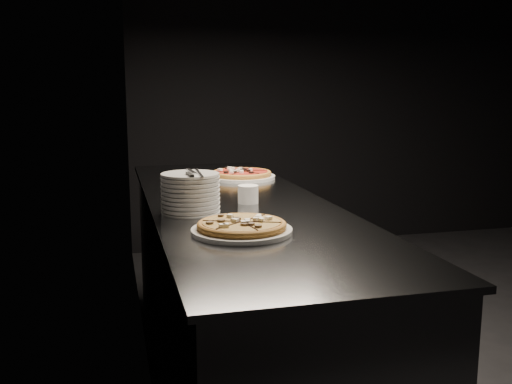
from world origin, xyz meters
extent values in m
cube|color=black|center=(-2.50, 0.00, 1.40)|extent=(0.02, 5.00, 2.80)
cube|color=black|center=(0.00, 2.50, 1.40)|extent=(5.00, 0.02, 2.80)
cube|color=slate|center=(-2.13, 0.00, 0.45)|extent=(0.70, 2.40, 0.90)
cube|color=slate|center=(-2.13, 0.00, 0.91)|extent=(0.74, 2.44, 0.02)
cylinder|color=silver|center=(-2.23, -0.57, 0.93)|extent=(0.33, 0.33, 0.02)
cylinder|color=#B78037|center=(-2.23, -0.57, 0.94)|extent=(0.37, 0.37, 0.01)
torus|color=#B78037|center=(-2.23, -0.57, 0.95)|extent=(0.38, 0.38, 0.02)
cylinder|color=gold|center=(-2.23, -0.57, 0.95)|extent=(0.33, 0.33, 0.01)
cylinder|color=silver|center=(-1.97, 0.57, 0.93)|extent=(0.36, 0.36, 0.02)
cylinder|color=#B78037|center=(-1.97, 0.57, 0.94)|extent=(0.33, 0.33, 0.01)
torus|color=#B78037|center=(-1.97, 0.57, 0.95)|extent=(0.33, 0.33, 0.02)
cylinder|color=#AE2619|center=(-1.97, 0.57, 0.96)|extent=(0.29, 0.29, 0.01)
cylinder|color=silver|center=(-2.35, -0.20, 0.93)|extent=(0.22, 0.22, 0.02)
cylinder|color=silver|center=(-2.35, -0.20, 0.94)|extent=(0.22, 0.22, 0.02)
cylinder|color=silver|center=(-2.35, -0.20, 0.96)|extent=(0.22, 0.22, 0.02)
cylinder|color=silver|center=(-2.35, -0.20, 0.98)|extent=(0.22, 0.22, 0.02)
cylinder|color=silver|center=(-2.35, -0.20, 0.99)|extent=(0.22, 0.22, 0.02)
cylinder|color=silver|center=(-2.35, -0.20, 1.01)|extent=(0.22, 0.22, 0.02)
cylinder|color=silver|center=(-2.35, -0.20, 1.03)|extent=(0.22, 0.22, 0.02)
cylinder|color=silver|center=(-2.35, -0.20, 1.04)|extent=(0.22, 0.22, 0.02)
cylinder|color=silver|center=(-2.35, -0.20, 1.06)|extent=(0.22, 0.22, 0.02)
cube|color=silver|center=(-2.34, -0.15, 1.07)|extent=(0.03, 0.15, 0.00)
cube|color=black|center=(-2.36, -0.26, 1.07)|extent=(0.02, 0.09, 0.01)
cube|color=silver|center=(-2.32, -0.21, 1.07)|extent=(0.07, 0.22, 0.00)
cylinder|color=silver|center=(-2.10, -0.08, 0.96)|extent=(0.08, 0.08, 0.07)
cylinder|color=black|center=(-2.10, -0.08, 0.99)|extent=(0.07, 0.07, 0.01)
camera|label=1|loc=(-2.64, -2.33, 1.38)|focal=40.00mm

